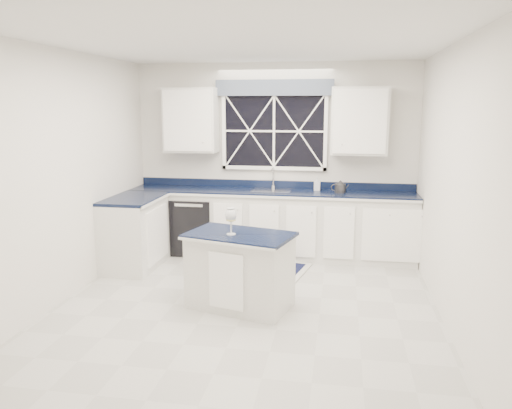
% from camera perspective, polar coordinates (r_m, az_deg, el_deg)
% --- Properties ---
extents(ground, '(4.50, 4.50, 0.00)m').
position_cam_1_polar(ground, '(5.37, -1.28, -11.84)').
color(ground, '#B3B3AE').
rests_on(ground, ground).
extents(back_wall, '(4.00, 0.10, 2.70)m').
position_cam_1_polar(back_wall, '(7.20, 2.10, 5.21)').
color(back_wall, silver).
rests_on(back_wall, ground).
extents(base_cabinets, '(3.99, 1.60, 0.90)m').
position_cam_1_polar(base_cabinets, '(6.95, -1.17, -2.53)').
color(base_cabinets, silver).
rests_on(base_cabinets, ground).
extents(countertop, '(3.98, 0.64, 0.04)m').
position_cam_1_polar(countertop, '(6.96, 1.74, 1.44)').
color(countertop, black).
rests_on(countertop, base_cabinets).
extents(dishwasher, '(0.60, 0.58, 0.82)m').
position_cam_1_polar(dishwasher, '(7.30, -6.87, -2.27)').
color(dishwasher, black).
rests_on(dishwasher, ground).
extents(window, '(1.65, 0.09, 1.26)m').
position_cam_1_polar(window, '(7.12, 2.07, 9.02)').
color(window, black).
rests_on(window, ground).
extents(upper_cabinets, '(3.10, 0.34, 0.90)m').
position_cam_1_polar(upper_cabinets, '(7.00, 1.94, 9.55)').
color(upper_cabinets, silver).
rests_on(upper_cabinets, ground).
extents(faucet, '(0.05, 0.20, 0.30)m').
position_cam_1_polar(faucet, '(7.13, 1.97, 3.11)').
color(faucet, silver).
rests_on(faucet, countertop).
extents(island, '(1.20, 0.90, 0.80)m').
position_cam_1_polar(island, '(5.30, -1.83, -7.51)').
color(island, silver).
rests_on(island, ground).
extents(rug, '(1.53, 1.11, 0.02)m').
position_cam_1_polar(rug, '(6.63, -0.30, -7.17)').
color(rug, '#AFB0AB').
rests_on(rug, ground).
extents(kettle, '(0.24, 0.15, 0.17)m').
position_cam_1_polar(kettle, '(6.87, 9.59, 1.98)').
color(kettle, '#2F2F31').
rests_on(kettle, countertop).
extents(wine_glass, '(0.12, 0.12, 0.28)m').
position_cam_1_polar(wine_glass, '(5.10, -2.89, -1.34)').
color(wine_glass, silver).
rests_on(wine_glass, island).
extents(soap_bottle, '(0.09, 0.09, 0.19)m').
position_cam_1_polar(soap_bottle, '(7.01, 7.01, 2.37)').
color(soap_bottle, silver).
rests_on(soap_bottle, countertop).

